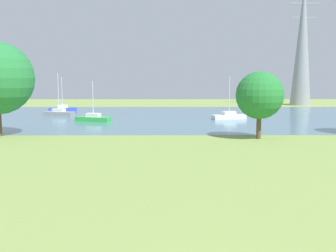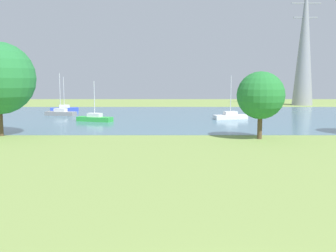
% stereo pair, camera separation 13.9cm
% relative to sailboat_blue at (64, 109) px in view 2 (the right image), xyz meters
% --- Properties ---
extents(ground_plane, '(160.00, 160.00, 0.00)m').
position_rel_sailboat_blue_xyz_m(ground_plane, '(20.03, -37.59, -0.45)').
color(ground_plane, '#7F994C').
extents(water_surface, '(140.00, 40.00, 0.02)m').
position_rel_sailboat_blue_xyz_m(water_surface, '(20.03, -9.59, -0.44)').
color(water_surface, slate).
rests_on(water_surface, ground).
extents(sailboat_blue, '(5.03, 2.95, 6.06)m').
position_rel_sailboat_blue_xyz_m(sailboat_blue, '(0.00, 0.00, 0.00)').
color(sailboat_blue, blue).
rests_on(sailboat_blue, water_surface).
extents(sailboat_green, '(5.03, 2.97, 5.36)m').
position_rel_sailboat_blue_xyz_m(sailboat_green, '(8.63, -16.84, -0.01)').
color(sailboat_green, green).
rests_on(sailboat_green, water_surface).
extents(sailboat_white, '(5.03, 2.74, 6.11)m').
position_rel_sailboat_blue_xyz_m(sailboat_white, '(27.25, -13.92, 0.00)').
color(sailboat_white, white).
rests_on(sailboat_white, water_surface).
extents(sailboat_gray, '(5.03, 2.73, 6.53)m').
position_rel_sailboat_blue_xyz_m(sailboat_gray, '(1.69, -8.34, 0.01)').
color(sailboat_gray, gray).
rests_on(sailboat_gray, water_surface).
extents(tree_west_near, '(4.45, 4.45, 6.33)m').
position_rel_sailboat_blue_xyz_m(tree_west_near, '(27.07, -31.94, 3.64)').
color(tree_west_near, brown).
rests_on(tree_west_near, ground).
extents(electricity_pylon, '(6.40, 4.40, 27.30)m').
position_rel_sailboat_blue_xyz_m(electricity_pylon, '(48.00, 16.43, 13.21)').
color(electricity_pylon, gray).
rests_on(electricity_pylon, ground).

